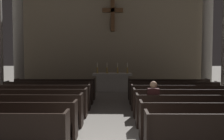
{
  "coord_description": "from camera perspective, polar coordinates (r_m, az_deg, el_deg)",
  "views": [
    {
      "loc": [
        0.18,
        -5.02,
        2.08
      ],
      "look_at": [
        0.0,
        8.21,
        1.26
      ],
      "focal_mm": 41.16,
      "sensor_mm": 36.0,
      "label": 1
    }
  ],
  "objects": [
    {
      "name": "pew_left_row_6",
      "position": [
        11.06,
        -13.81,
        -4.88
      ],
      "size": [
        3.66,
        0.5,
        0.95
      ],
      "color": "black",
      "rests_on": "ground"
    },
    {
      "name": "pew_right_row_4",
      "position": [
        8.83,
        16.76,
        -7.04
      ],
      "size": [
        3.66,
        0.5,
        0.95
      ],
      "color": "black",
      "rests_on": "ground"
    },
    {
      "name": "pew_right_row_2",
      "position": [
        6.75,
        22.09,
        -10.42
      ],
      "size": [
        3.66,
        0.5,
        0.95
      ],
      "color": "black",
      "rests_on": "ground"
    },
    {
      "name": "pew_right_row_7",
      "position": [
        12.06,
        12.36,
        -4.16
      ],
      "size": [
        3.66,
        0.5,
        0.95
      ],
      "color": "black",
      "rests_on": "ground"
    },
    {
      "name": "pew_left_row_5",
      "position": [
        9.99,
        -15.43,
        -5.8
      ],
      "size": [
        3.66,
        0.5,
        0.95
      ],
      "color": "black",
      "rests_on": "ground"
    },
    {
      "name": "candlestick_inner_left",
      "position": [
        14.48,
        -1.12,
        0.05
      ],
      "size": [
        0.16,
        0.16,
        0.59
      ],
      "color": "#B79338",
      "rests_on": "altar"
    },
    {
      "name": "column_left_fourth",
      "position": [
        15.84,
        -20.1,
        7.8
      ],
      "size": [
        0.87,
        0.87,
        6.79
      ],
      "color": "#ADA89E",
      "rests_on": "ground"
    },
    {
      "name": "candlestick_outer_right",
      "position": [
        14.49,
        3.43,
        0.04
      ],
      "size": [
        0.16,
        0.16,
        0.59
      ],
      "color": "#B79338",
      "rests_on": "altar"
    },
    {
      "name": "lone_worshipper",
      "position": [
        7.47,
        9.09,
        -7.18
      ],
      "size": [
        0.32,
        0.43,
        1.32
      ],
      "color": "#26262B",
      "rests_on": "ground"
    },
    {
      "name": "candlestick_outer_left",
      "position": [
        14.51,
        -3.29,
        0.05
      ],
      "size": [
        0.16,
        0.16,
        0.59
      ],
      "color": "#B79338",
      "rests_on": "altar"
    },
    {
      "name": "altar",
      "position": [
        14.53,
        0.06,
        -2.55
      ],
      "size": [
        2.2,
        0.9,
        1.01
      ],
      "color": "#BCB7AD",
      "rests_on": "ground"
    },
    {
      "name": "pew_right_row_5",
      "position": [
        9.9,
        14.97,
        -5.88
      ],
      "size": [
        3.66,
        0.5,
        0.95
      ],
      "color": "black",
      "rests_on": "ground"
    },
    {
      "name": "pew_left_row_3",
      "position": [
        7.9,
        -20.02,
        -8.35
      ],
      "size": [
        3.66,
        0.5,
        0.95
      ],
      "color": "black",
      "rests_on": "ground"
    },
    {
      "name": "pew_left_row_7",
      "position": [
        12.13,
        -12.48,
        -4.11
      ],
      "size": [
        3.66,
        0.5,
        0.95
      ],
      "color": "black",
      "rests_on": "ground"
    },
    {
      "name": "pew_left_row_2",
      "position": [
        6.89,
        -23.37,
        -10.17
      ],
      "size": [
        3.66,
        0.5,
        0.95
      ],
      "color": "black",
      "rests_on": "ground"
    },
    {
      "name": "pew_right_row_6",
      "position": [
        10.97,
        13.53,
        -4.94
      ],
      "size": [
        3.66,
        0.5,
        0.95
      ],
      "color": "black",
      "rests_on": "ground"
    },
    {
      "name": "apse_with_cross",
      "position": [
        16.29,
        0.14,
        10.55
      ],
      "size": [
        11.76,
        0.49,
        8.12
      ],
      "color": "gray",
      "rests_on": "ground"
    },
    {
      "name": "pew_right_row_3",
      "position": [
        7.78,
        19.06,
        -8.51
      ],
      "size": [
        3.66,
        0.5,
        0.95
      ],
      "color": "black",
      "rests_on": "ground"
    },
    {
      "name": "column_right_fourth",
      "position": [
        15.72,
        20.42,
        7.83
      ],
      "size": [
        0.87,
        0.87,
        6.79
      ],
      "color": "#ADA89E",
      "rests_on": "ground"
    },
    {
      "name": "candlestick_inner_right",
      "position": [
        14.47,
        1.25,
        0.04
      ],
      "size": [
        0.16,
        0.16,
        0.59
      ],
      "color": "#B79338",
      "rests_on": "altar"
    },
    {
      "name": "pew_left_row_4",
      "position": [
        8.93,
        -17.45,
        -6.93
      ],
      "size": [
        3.66,
        0.5,
        0.95
      ],
      "color": "black",
      "rests_on": "ground"
    }
  ]
}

